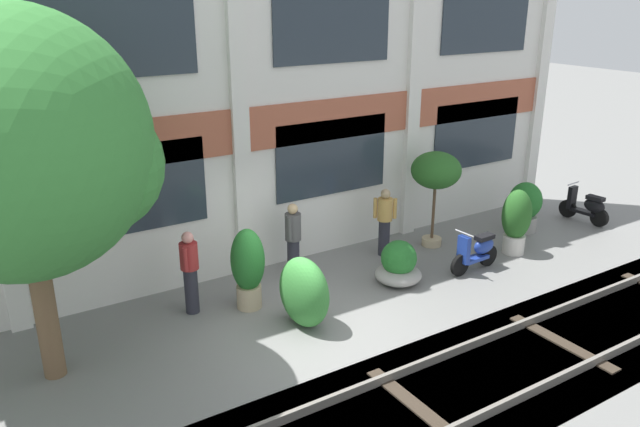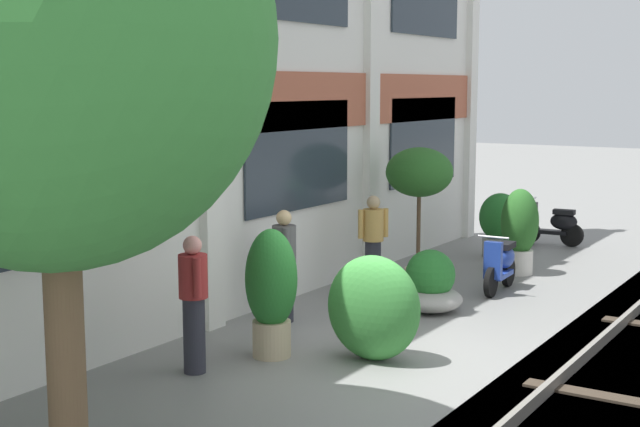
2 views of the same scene
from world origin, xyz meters
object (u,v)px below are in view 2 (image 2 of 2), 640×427
at_px(potted_plant_wide_bowl, 430,286).
at_px(potted_plant_stone_basin, 271,286).
at_px(resident_by_doorway, 284,262).
at_px(resident_near_plants, 194,300).
at_px(potted_plant_glazed_jar, 520,229).
at_px(broadleaf_tree, 53,50).
at_px(scooter_second_parked, 554,225).
at_px(topiary_hedge, 373,308).
at_px(potted_plant_ribbed_drum, 500,224).
at_px(potted_plant_terracotta_small, 419,176).
at_px(resident_watching_tracks, 373,241).
at_px(scooter_near_curb, 502,264).

height_order(potted_plant_wide_bowl, potted_plant_stone_basin, potted_plant_stone_basin).
relative_size(potted_plant_wide_bowl, resident_by_doorway, 0.61).
relative_size(resident_by_doorway, resident_near_plants, 0.99).
bearing_deg(potted_plant_glazed_jar, broadleaf_tree, 177.05).
distance_m(scooter_second_parked, topiary_hedge, 9.00).
bearing_deg(potted_plant_ribbed_drum, potted_plant_stone_basin, 179.85).
distance_m(potted_plant_terracotta_small, potted_plant_glazed_jar, 2.11).
distance_m(scooter_second_parked, resident_watching_tracks, 5.90).
bearing_deg(scooter_second_parked, potted_plant_wide_bowl, 86.35).
xyz_separation_m(potted_plant_stone_basin, potted_plant_glazed_jar, (6.35, -0.89, -0.08)).
bearing_deg(potted_plant_stone_basin, resident_watching_tracks, 9.69).
distance_m(broadleaf_tree, potted_plant_terracotta_small, 8.90).
xyz_separation_m(potted_plant_terracotta_small, resident_by_doorway, (-3.62, 0.34, -0.94)).
xyz_separation_m(potted_plant_terracotta_small, potted_plant_stone_basin, (-5.06, -0.47, -0.90)).
height_order(scooter_second_parked, topiary_hedge, topiary_hedge).
bearing_deg(potted_plant_ribbed_drum, scooter_near_curb, -158.46).
xyz_separation_m(scooter_second_parked, resident_watching_tracks, (-5.78, 1.15, 0.41)).
distance_m(potted_plant_ribbed_drum, resident_by_doorway, 6.30).
height_order(potted_plant_stone_basin, potted_plant_ribbed_drum, potted_plant_stone_basin).
relative_size(potted_plant_ribbed_drum, resident_watching_tracks, 0.80).
xyz_separation_m(potted_plant_wide_bowl, resident_by_doorway, (-1.65, 1.50, 0.47)).
bearing_deg(broadleaf_tree, resident_watching_tracks, 7.88).
xyz_separation_m(broadleaf_tree, potted_plant_ribbed_drum, (11.29, 0.36, -2.96)).
height_order(resident_watching_tracks, resident_near_plants, resident_near_plants).
bearing_deg(resident_near_plants, topiary_hedge, -7.43).
xyz_separation_m(potted_plant_wide_bowl, potted_plant_glazed_jar, (3.26, -0.20, 0.43)).
height_order(potted_plant_ribbed_drum, scooter_second_parked, potted_plant_ribbed_drum).
height_order(resident_by_doorway, resident_near_plants, resident_near_plants).
relative_size(broadleaf_tree, scooter_near_curb, 4.10).
distance_m(scooter_near_curb, resident_watching_tracks, 2.15).
relative_size(potted_plant_stone_basin, resident_watching_tracks, 1.02).
xyz_separation_m(scooter_second_parked, resident_near_plants, (-10.52, 0.91, 0.43)).
bearing_deg(potted_plant_glazed_jar, potted_plant_terracotta_small, 133.51).
distance_m(potted_plant_stone_basin, topiary_hedge, 1.28).
bearing_deg(broadleaf_tree, scooter_second_parked, -0.58).
bearing_deg(resident_watching_tracks, topiary_hedge, -24.38).
xyz_separation_m(potted_plant_ribbed_drum, resident_by_doorway, (-6.24, 0.82, 0.20)).
bearing_deg(scooter_second_parked, scooter_near_curb, 92.11).
relative_size(potted_plant_stone_basin, scooter_near_curb, 1.16).
height_order(broadleaf_tree, scooter_second_parked, broadleaf_tree).
distance_m(potted_plant_glazed_jar, scooter_near_curb, 1.48).
distance_m(scooter_near_curb, resident_by_doorway, 4.00).
xyz_separation_m(potted_plant_wide_bowl, resident_near_plants, (-4.09, 1.09, 0.49)).
xyz_separation_m(potted_plant_glazed_jar, scooter_second_parked, (3.17, 0.38, -0.38)).
bearing_deg(scooter_second_parked, potted_plant_ribbed_drum, 69.73).
relative_size(potted_plant_terracotta_small, scooter_second_parked, 1.66).
bearing_deg(resident_near_plants, broadleaf_tree, -126.11).
distance_m(broadleaf_tree, potted_plant_stone_basin, 4.54).
height_order(potted_plant_wide_bowl, scooter_near_curb, scooter_near_curb).
distance_m(potted_plant_wide_bowl, scooter_near_curb, 1.89).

